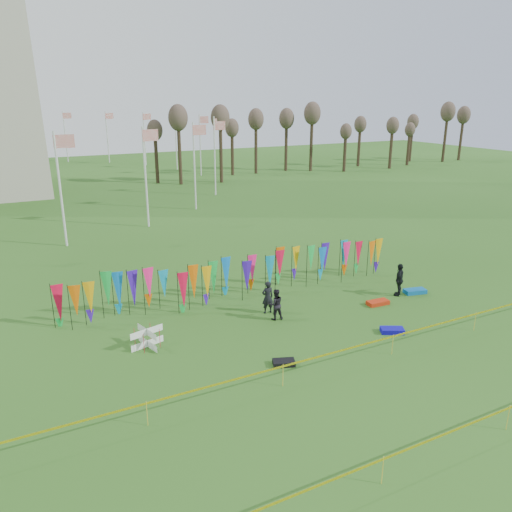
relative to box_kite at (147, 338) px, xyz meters
name	(u,v)px	position (x,y,z in m)	size (l,w,h in m)	color
ground	(304,351)	(5.73, -3.37, -0.44)	(160.00, 160.00, 0.00)	#265116
banner_row	(242,273)	(6.01, 3.25, 0.90)	(18.64, 0.64, 2.22)	black
caution_tape_near	(326,356)	(5.51, -5.23, 0.34)	(26.00, 0.02, 0.90)	#FFFD05
caution_tape_far	(436,439)	(5.51, -10.69, 0.34)	(26.00, 0.02, 0.90)	#FFFD05
tree_line	(330,127)	(37.73, 40.63, 5.73)	(53.92, 1.92, 7.84)	#3D2D1E
box_kite	(147,338)	(0.00, 0.00, 0.00)	(0.78, 0.78, 0.87)	red
person_left	(268,297)	(6.23, 0.79, 0.39)	(0.60, 0.44, 1.65)	black
person_mid	(276,304)	(6.21, -0.04, 0.33)	(0.74, 0.46, 1.53)	black
person_right	(399,280)	(13.56, -0.41, 0.46)	(1.05, 0.59, 1.78)	black
kite_bag_blue	(392,330)	(10.20, -3.70, -0.33)	(1.02, 0.54, 0.21)	#110BB4
kite_bag_red	(378,303)	(11.75, -0.89, -0.33)	(1.14, 0.52, 0.21)	red
kite_bag_black	(284,363)	(4.41, -3.93, -0.33)	(0.87, 0.50, 0.20)	black
kite_bag_teal	(415,291)	(14.58, -0.60, -0.32)	(1.17, 0.56, 0.22)	#0C5FA8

